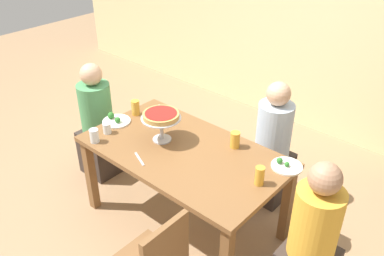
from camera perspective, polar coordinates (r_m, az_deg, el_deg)
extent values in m
plane|color=#9E7A56|center=(3.60, -1.08, -12.87)|extent=(12.00, 12.00, 0.00)
cube|color=beige|center=(4.59, 18.33, 15.80)|extent=(8.00, 0.12, 2.80)
cube|color=brown|center=(3.14, -1.21, -3.37)|extent=(1.58, 0.90, 0.04)
cube|color=brown|center=(3.62, -14.04, -6.38)|extent=(0.07, 0.07, 0.70)
cube|color=brown|center=(4.00, -5.11, -1.44)|extent=(0.07, 0.07, 0.70)
cube|color=brown|center=(3.30, 13.17, -10.48)|extent=(0.07, 0.07, 0.70)
cylinder|color=gold|center=(2.68, 16.96, -12.69)|extent=(0.30, 0.30, 0.50)
sphere|color=#A87A5B|center=(2.46, 18.20, -6.75)|extent=(0.20, 0.20, 0.20)
cube|color=#382D28|center=(3.77, 10.70, -6.56)|extent=(0.34, 0.34, 0.45)
cylinder|color=silver|center=(3.51, 11.45, -0.40)|extent=(0.30, 0.30, 0.50)
sphere|color=tan|center=(3.34, 12.07, 4.73)|extent=(0.20, 0.20, 0.20)
cube|color=#382D28|center=(4.12, -12.62, -3.23)|extent=(0.34, 0.34, 0.45)
cylinder|color=#4C935B|center=(3.88, -13.41, 2.58)|extent=(0.30, 0.30, 0.50)
sphere|color=tan|center=(3.73, -14.06, 7.31)|extent=(0.20, 0.20, 0.20)
cube|color=brown|center=(2.46, -3.69, -17.12)|extent=(0.04, 0.36, 0.42)
cylinder|color=silver|center=(3.25, -4.23, -1.57)|extent=(0.15, 0.15, 0.01)
cylinder|color=silver|center=(3.20, -4.30, -0.08)|extent=(0.03, 0.03, 0.18)
cylinder|color=silver|center=(3.15, -4.36, 1.42)|extent=(0.31, 0.31, 0.01)
cylinder|color=tan|center=(3.14, -4.38, 1.78)|extent=(0.28, 0.28, 0.04)
cylinder|color=maroon|center=(3.13, -4.40, 2.10)|extent=(0.25, 0.25, 0.00)
cylinder|color=white|center=(3.54, -10.56, 0.93)|extent=(0.24, 0.24, 0.01)
sphere|color=#2D7028|center=(3.49, -10.40, 1.12)|extent=(0.05, 0.05, 0.05)
sphere|color=#2D7028|center=(3.57, -11.32, 1.75)|extent=(0.06, 0.06, 0.06)
cylinder|color=white|center=(3.02, 13.16, -5.26)|extent=(0.23, 0.23, 0.01)
sphere|color=#2D7028|center=(3.01, 12.20, -4.48)|extent=(0.05, 0.05, 0.05)
sphere|color=#2D7028|center=(3.00, 13.20, -4.99)|extent=(0.04, 0.04, 0.04)
cylinder|color=gold|center=(3.60, -7.94, 2.85)|extent=(0.07, 0.07, 0.13)
cylinder|color=gold|center=(3.14, 6.07, -1.66)|extent=(0.08, 0.08, 0.13)
cylinder|color=gold|center=(2.79, 9.48, -6.64)|extent=(0.07, 0.07, 0.14)
cylinder|color=white|center=(3.38, -11.86, -0.02)|extent=(0.07, 0.07, 0.09)
cylinder|color=white|center=(3.28, -13.56, -1.06)|extent=(0.07, 0.07, 0.11)
cube|color=silver|center=(3.70, -4.08, 2.70)|extent=(0.17, 0.08, 0.00)
cube|color=silver|center=(3.05, -7.39, -4.33)|extent=(0.17, 0.08, 0.00)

